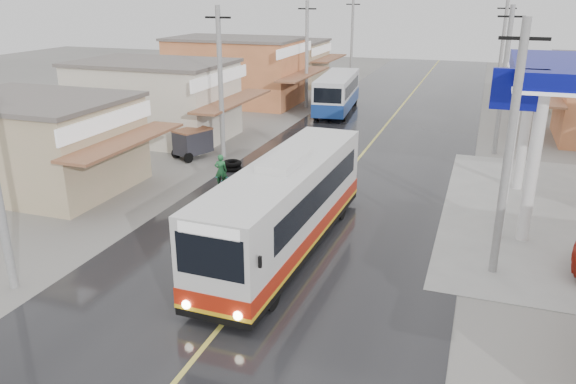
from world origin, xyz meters
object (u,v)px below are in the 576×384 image
object	(u,v)px
cyclist	(223,180)
tricycle_near	(193,141)
tyre_stack	(232,166)
second_bus	(337,92)
coach_bus	(287,206)

from	to	relation	value
cyclist	tricycle_near	distance (m)	6.16
tricycle_near	tyre_stack	xyz separation A→B (m)	(2.98, -1.39, -0.67)
cyclist	tricycle_near	bearing A→B (deg)	112.68
second_bus	tyre_stack	distance (m)	15.98
tricycle_near	second_bus	bearing A→B (deg)	93.91
second_bus	cyclist	size ratio (longest dim) A/B	4.60
second_bus	coach_bus	bearing A→B (deg)	-85.07
coach_bus	cyclist	bearing A→B (deg)	137.08
cyclist	tricycle_near	size ratio (longest dim) A/B	0.77
cyclist	second_bus	bearing A→B (deg)	70.84
coach_bus	tricycle_near	xyz separation A→B (m)	(-8.72, 9.26, -0.75)
tyre_stack	cyclist	bearing A→B (deg)	-72.14
tricycle_near	tyre_stack	world-z (taller)	tricycle_near
coach_bus	second_bus	bearing A→B (deg)	102.09
second_bus	cyclist	world-z (taller)	second_bus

